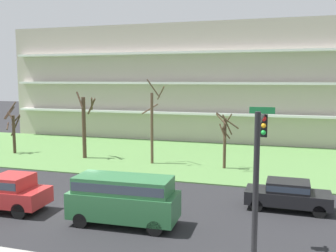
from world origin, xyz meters
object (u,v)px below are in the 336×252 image
Objects in this scene: pickup_red_center_left at (2,191)px; traffic_signal_mast at (259,164)px; tree_center at (152,124)px; sedan_black_near_left at (288,194)px; tree_far_left at (13,129)px; tree_right at (225,138)px; tree_left at (85,124)px; van_green_center_right at (124,196)px.

pickup_red_center_left is 0.91× the size of traffic_signal_mast.
sedan_black_near_left is (10.49, -8.19, -2.44)m from tree_center.
tree_far_left is 25.75m from sedan_black_near_left.
tree_center is at bearing -1.41° from tree_far_left.
tree_left is at bearing 177.91° from tree_right.
van_green_center_right is (-2.96, -12.58, -1.06)m from tree_right.
tree_left is at bearing -25.90° from sedan_black_near_left.
traffic_signal_mast is (23.14, -16.15, 1.77)m from tree_far_left.
sedan_black_near_left is at bearing -26.88° from tree_left.
tree_left reaches higher than pickup_red_center_left.
van_green_center_right is at bearing -2.27° from pickup_red_center_left.
tree_center is at bearing -2.98° from tree_left.
tree_left is 18.98m from sedan_black_near_left.
sedan_black_near_left is at bearing 81.68° from traffic_signal_mast.
tree_left is 1.33× the size of sedan_black_near_left.
van_green_center_right is 7.62m from traffic_signal_mast.
tree_far_left is at bearing 178.67° from tree_right.
tree_center is at bearing -37.02° from sedan_black_near_left.
tree_right is 1.02× the size of sedan_black_near_left.
traffic_signal_mast is at bearing 82.66° from sedan_black_near_left.
tree_left is 0.98× the size of traffic_signal_mast.
tree_far_left is 16.30m from pickup_red_center_left.
pickup_red_center_left is (-14.53, -4.49, 0.14)m from sedan_black_near_left.
tree_far_left is 1.08× the size of tree_right.
sedan_black_near_left is at bearing -38.01° from tree_center.
tree_right is 16.15m from traffic_signal_mast.
tree_center is at bearing 70.11° from pickup_red_center_left.
tree_right is (19.68, -0.46, 0.16)m from tree_far_left.
sedan_black_near_left is 15.21m from pickup_red_center_left.
pickup_red_center_left is at bearing 18.15° from sedan_black_near_left.
sedan_black_near_left is at bearing 28.88° from van_green_center_right.
traffic_signal_mast reaches higher than van_green_center_right.
tree_right reaches higher than sedan_black_near_left.
tree_far_left is 28.27m from traffic_signal_mast.
tree_left is 1.31× the size of tree_right.
tree_center is (6.33, -0.33, 0.27)m from tree_left.
tree_center is 1.16× the size of traffic_signal_mast.
traffic_signal_mast is at bearing -77.57° from tree_right.
tree_center is 13.17m from van_green_center_right.
van_green_center_right is (-7.53, -4.50, 0.52)m from sedan_black_near_left.
tree_far_left is 0.92× the size of van_green_center_right.
tree_center reaches higher than van_green_center_right.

